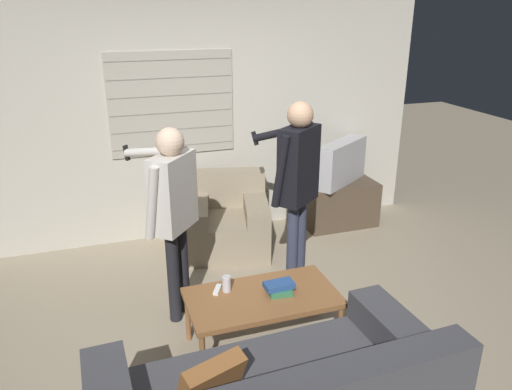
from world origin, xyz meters
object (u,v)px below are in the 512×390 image
person_right_standing (297,176)px  book_stack (279,288)px  spare_remote (217,290)px  armchair_beige (227,221)px  person_left_standing (172,201)px  soda_can (227,284)px  tv (341,162)px  coffee_table (262,300)px

person_right_standing → book_stack: (-0.42, -0.70, -0.62)m
spare_remote → person_right_standing: bearing=59.9°
person_right_standing → armchair_beige: bearing=71.8°
person_left_standing → soda_can: bearing=-108.6°
tv → soda_can: tv is taller
armchair_beige → person_left_standing: size_ratio=0.63×
coffee_table → tv: size_ratio=1.42×
book_stack → armchair_beige: bearing=88.0°
coffee_table → person_left_standing: 1.03m
coffee_table → person_right_standing: person_right_standing is taller
tv → person_left_standing: person_left_standing is taller
person_right_standing → book_stack: size_ratio=7.74×
person_left_standing → soda_can: (0.30, -0.49, -0.52)m
person_left_standing → soda_can: size_ratio=12.95×
coffee_table → armchair_beige: bearing=83.6°
person_right_standing → tv: bearing=10.5°
armchair_beige → tv: bearing=-160.0°
tv → spare_remote: bearing=7.3°
book_stack → person_right_standing: bearing=59.0°
soda_can → spare_remote: size_ratio=0.94×
coffee_table → tv: tv is taller
person_right_standing → spare_remote: 1.20m
armchair_beige → person_left_standing: bearing=70.0°
tv → spare_remote: (-1.92, -1.72, -0.31)m
armchair_beige → soda_can: armchair_beige is taller
coffee_table → person_left_standing: size_ratio=0.69×
armchair_beige → tv: (1.43, 0.16, 0.47)m
armchair_beige → person_right_standing: (0.36, -1.03, 0.81)m
person_left_standing → armchair_beige: bearing=6.4°
soda_can → spare_remote: (-0.07, 0.02, -0.05)m
person_left_standing → tv: bearing=-19.8°
person_left_standing → book_stack: 1.06m
tv → person_right_standing: (-1.07, -1.19, 0.34)m
tv → spare_remote: size_ratio=5.93×
coffee_table → spare_remote: (-0.30, 0.17, 0.05)m
person_left_standing → coffee_table: bearing=-99.9°
armchair_beige → book_stack: armchair_beige is taller
coffee_table → tv: (1.62, 1.88, 0.36)m
armchair_beige → book_stack: (-0.06, -1.72, 0.19)m
book_stack → soda_can: 0.40m
tv → person_right_standing: bearing=13.6°
coffee_table → person_left_standing: (-0.53, 0.63, 0.62)m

